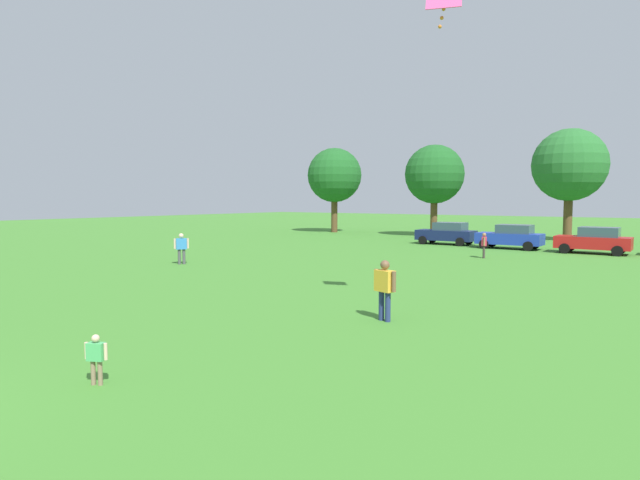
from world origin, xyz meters
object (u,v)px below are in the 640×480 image
at_px(kite, 443,3).
at_px(bystander_midfield, 484,243).
at_px(parked_car_blue_1, 511,236).
at_px(tree_center_left, 570,165).
at_px(tree_far_left, 334,176).
at_px(adult_bystander, 385,285).
at_px(bystander_near_trees, 181,246).
at_px(tree_left, 434,175).
at_px(parked_car_navy_0, 447,233).
at_px(parked_car_red_2, 594,240).
at_px(child_kite_flyer, 96,355).

bearing_deg(kite, bystander_midfield, 103.82).
xyz_separation_m(bystander_midfield, parked_car_blue_1, (-0.34, 6.75, -0.02)).
bearing_deg(tree_center_left, tree_far_left, -177.21).
height_order(tree_far_left, tree_center_left, tree_center_left).
relative_size(adult_bystander, tree_far_left, 0.20).
xyz_separation_m(bystander_near_trees, parked_car_blue_1, (11.73, 18.81, -0.11)).
bearing_deg(tree_center_left, bystander_midfield, -95.44).
height_order(bystander_midfield, kite, kite).
relative_size(tree_left, tree_center_left, 0.92).
height_order(bystander_near_trees, kite, kite).
xyz_separation_m(adult_bystander, bystander_midfield, (-2.85, 17.47, -0.14)).
relative_size(adult_bystander, kite, 1.66).
xyz_separation_m(bystander_midfield, parked_car_navy_0, (-5.28, 7.63, -0.02)).
height_order(bystander_near_trees, parked_car_red_2, parked_car_red_2).
relative_size(parked_car_navy_0, tree_center_left, 0.47).
relative_size(child_kite_flyer, tree_center_left, 0.10).
height_order(child_kite_flyer, tree_far_left, tree_far_left).
distance_m(adult_bystander, parked_car_red_2, 23.98).
xyz_separation_m(adult_bystander, kite, (1.24, 0.85, 7.65)).
bearing_deg(tree_left, parked_car_navy_0, -60.71).
bearing_deg(kite, tree_center_left, 94.41).
bearing_deg(bystander_near_trees, adult_bystander, -72.14).
xyz_separation_m(child_kite_flyer, tree_center_left, (0.59, 41.37, 5.58)).
xyz_separation_m(adult_bystander, parked_car_blue_1, (-3.19, 24.22, -0.16)).
distance_m(kite, parked_car_navy_0, 27.15).
height_order(parked_car_blue_1, tree_center_left, tree_center_left).
distance_m(parked_car_navy_0, parked_car_blue_1, 5.02).
height_order(child_kite_flyer, bystander_near_trees, bystander_near_trees).
xyz_separation_m(parked_car_red_2, tree_center_left, (-3.32, 9.86, 5.29)).
height_order(bystander_midfield, parked_car_navy_0, parked_car_navy_0).
bearing_deg(adult_bystander, bystander_near_trees, 177.51).
xyz_separation_m(bystander_near_trees, tree_far_left, (-8.44, 27.27, 4.88)).
relative_size(kite, parked_car_navy_0, 0.24).
xyz_separation_m(child_kite_flyer, bystander_near_trees, (-13.02, 13.03, 0.41)).
bearing_deg(adult_bystander, bystander_midfield, 116.71).
height_order(parked_car_navy_0, parked_car_blue_1, same).
distance_m(kite, parked_car_blue_1, 25.04).
bearing_deg(parked_car_red_2, bystander_near_trees, 47.50).
relative_size(parked_car_blue_1, parked_car_red_2, 1.00).
relative_size(child_kite_flyer, parked_car_red_2, 0.22).
relative_size(kite, parked_car_red_2, 0.24).
relative_size(parked_car_red_2, tree_far_left, 0.50).
relative_size(tree_far_left, tree_center_left, 0.95).
bearing_deg(parked_car_blue_1, kite, 100.72).
bearing_deg(parked_car_navy_0, child_kite_flyer, 100.80).
bearing_deg(adult_bystander, tree_center_left, 109.65).
xyz_separation_m(parked_car_navy_0, parked_car_red_2, (10.15, -1.21, 0.00)).
xyz_separation_m(kite, parked_car_navy_0, (-9.37, 24.26, -7.82)).
height_order(bystander_near_trees, tree_far_left, tree_far_left).
distance_m(parked_car_red_2, tree_left, 17.75).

